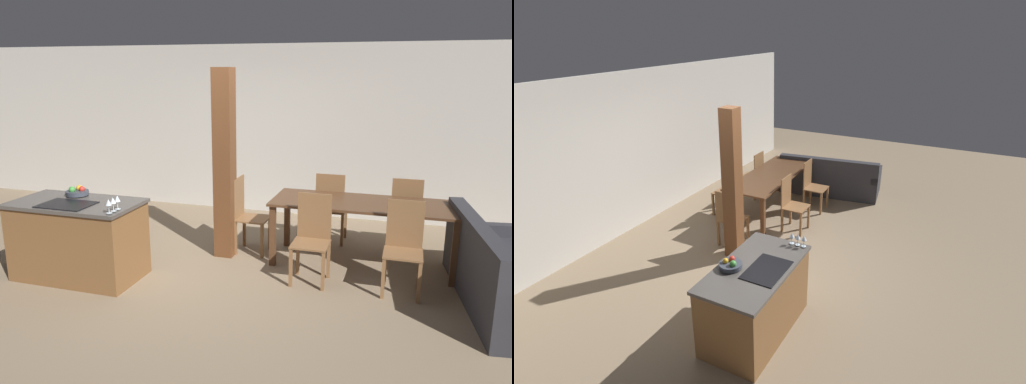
# 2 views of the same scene
# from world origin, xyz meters

# --- Properties ---
(ground_plane) EXTENTS (16.00, 16.00, 0.00)m
(ground_plane) POSITION_xyz_m (0.00, 0.00, 0.00)
(ground_plane) COLOR #847056
(wall_back) EXTENTS (11.20, 0.08, 2.70)m
(wall_back) POSITION_xyz_m (0.00, 2.70, 1.35)
(wall_back) COLOR beige
(wall_back) RESTS_ON ground_plane
(kitchen_island) EXTENTS (1.43, 0.78, 0.90)m
(kitchen_island) POSITION_xyz_m (-1.26, -0.57, 0.45)
(kitchen_island) COLOR brown
(kitchen_island) RESTS_ON ground_plane
(fruit_bowl) EXTENTS (0.26, 0.26, 0.11)m
(fruit_bowl) POSITION_xyz_m (-1.40, -0.34, 0.93)
(fruit_bowl) COLOR #383D47
(fruit_bowl) RESTS_ON kitchen_island
(wine_glass_near) EXTENTS (0.06, 0.06, 0.15)m
(wine_glass_near) POSITION_xyz_m (-0.62, -0.89, 1.00)
(wine_glass_near) COLOR silver
(wine_glass_near) RESTS_ON kitchen_island
(wine_glass_middle) EXTENTS (0.06, 0.06, 0.15)m
(wine_glass_middle) POSITION_xyz_m (-0.62, -0.81, 1.00)
(wine_glass_middle) COLOR silver
(wine_glass_middle) RESTS_ON kitchen_island
(wine_glass_far) EXTENTS (0.06, 0.06, 0.15)m
(wine_glass_far) POSITION_xyz_m (-0.62, -0.73, 1.00)
(wine_glass_far) COLOR silver
(wine_glass_far) RESTS_ON kitchen_island
(dining_table) EXTENTS (2.17, 0.86, 0.78)m
(dining_table) POSITION_xyz_m (1.76, 0.77, 0.68)
(dining_table) COLOR #51331E
(dining_table) RESTS_ON ground_plane
(dining_chair_near_left) EXTENTS (0.40, 0.40, 0.98)m
(dining_chair_near_left) POSITION_xyz_m (1.28, 0.12, 0.51)
(dining_chair_near_left) COLOR brown
(dining_chair_near_left) RESTS_ON ground_plane
(dining_chair_near_right) EXTENTS (0.40, 0.40, 0.98)m
(dining_chair_near_right) POSITION_xyz_m (2.25, 0.12, 0.51)
(dining_chair_near_right) COLOR brown
(dining_chair_near_right) RESTS_ON ground_plane
(dining_chair_far_left) EXTENTS (0.40, 0.40, 0.98)m
(dining_chair_far_left) POSITION_xyz_m (1.28, 1.42, 0.51)
(dining_chair_far_left) COLOR brown
(dining_chair_far_left) RESTS_ON ground_plane
(dining_chair_far_right) EXTENTS (0.40, 0.40, 0.98)m
(dining_chair_far_right) POSITION_xyz_m (2.25, 1.42, 0.51)
(dining_chair_far_right) COLOR brown
(dining_chair_far_right) RESTS_ON ground_plane
(dining_chair_head_end) EXTENTS (0.40, 0.40, 0.98)m
(dining_chair_head_end) POSITION_xyz_m (0.30, 0.77, 0.51)
(dining_chair_head_end) COLOR brown
(dining_chair_head_end) RESTS_ON ground_plane
(couch) EXTENTS (1.20, 2.16, 0.85)m
(couch) POSITION_xyz_m (3.27, 0.10, 0.27)
(couch) COLOR #2D2D33
(couch) RESTS_ON ground_plane
(timber_post) EXTENTS (0.23, 0.23, 2.34)m
(timber_post) POSITION_xyz_m (0.08, 0.56, 1.17)
(timber_post) COLOR brown
(timber_post) RESTS_ON ground_plane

